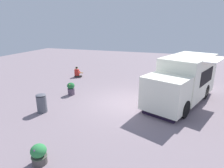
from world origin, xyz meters
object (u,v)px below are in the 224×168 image
Objects in this scene: planter_flowering_far at (71,88)px; person_customer at (77,73)px; planter_flowering_near at (39,154)px; trash_bin at (42,103)px; food_truck at (183,81)px; planter_flowering_side at (171,78)px.

person_customer is at bearing 23.57° from planter_flowering_far.
planter_flowering_near is 0.70× the size of trash_bin.
food_truck is at bearing -108.47° from person_customer.
planter_flowering_near is 0.85× the size of planter_flowering_far.
trash_bin is (3.04, 2.29, 0.14)m from planter_flowering_near.
planter_flowering_side is (1.08, -7.31, -0.03)m from person_customer.
planter_flowering_near is at bearing -157.75° from person_customer.
person_customer is at bearing 98.39° from planter_flowering_side.
person_customer is at bearing 13.74° from trash_bin.
planter_flowering_near is at bearing -143.00° from trash_bin.
food_truck is 6.47m from planter_flowering_far.
planter_flowering_far is 7.46m from planter_flowering_side.
person_customer is 0.91× the size of trash_bin.
food_truck reaches higher than planter_flowering_far.
planter_flowering_side is at bearing -37.78° from trash_bin.
planter_flowering_far is at bearing -2.15° from trash_bin.
person_customer is 6.54m from trash_bin.
food_truck is at bearing -170.01° from planter_flowering_side.
food_truck is 3.90m from planter_flowering_side.
trash_bin is at bearing -166.26° from person_customer.
person_customer is (2.66, 7.97, -0.84)m from food_truck.
trash_bin is (-6.35, -1.55, 0.15)m from person_customer.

